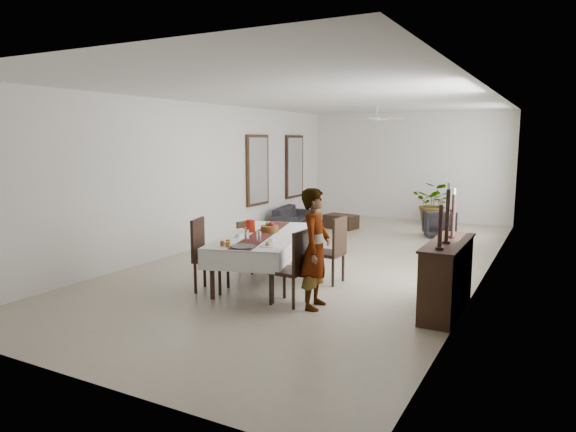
{
  "coord_description": "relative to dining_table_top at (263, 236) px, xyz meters",
  "views": [
    {
      "loc": [
        4.1,
        -9.3,
        2.39
      ],
      "look_at": [
        -0.15,
        -1.35,
        1.05
      ],
      "focal_mm": 32.0,
      "sensor_mm": 36.0,
      "label": 1
    }
  ],
  "objects": [
    {
      "name": "candlestick_far_shaft",
      "position": [
        3.11,
        0.07,
        0.57
      ],
      "size": [
        0.05,
        0.05,
        0.59
      ],
      "primitive_type": "cylinder",
      "color": "black",
      "rests_on": "candlestick_far_base"
    },
    {
      "name": "serving_tray",
      "position": [
        0.3,
        -1.07,
        0.05
      ],
      "size": [
        0.38,
        0.38,
        0.02
      ],
      "primitive_type": "cylinder",
      "color": "#39393D",
      "rests_on": "tablecloth_top"
    },
    {
      "name": "ceiling",
      "position": [
        0.33,
        1.94,
        2.44
      ],
      "size": [
        6.0,
        12.0,
        0.02
      ],
      "primitive_type": "cube",
      "color": "silver",
      "rests_on": "wall_back"
    },
    {
      "name": "candlestick_mid_shaft",
      "position": [
        3.11,
        -0.37,
        0.63
      ],
      "size": [
        0.05,
        0.05,
        0.7
      ],
      "primitive_type": "cylinder",
      "color": "black",
      "rests_on": "candlestick_mid_base"
    },
    {
      "name": "wall_front",
      "position": [
        0.33,
        -4.06,
        0.84
      ],
      "size": [
        6.0,
        0.02,
        3.2
      ],
      "primitive_type": "cube",
      "color": "white",
      "rests_on": "floor"
    },
    {
      "name": "chair_right_near_leg_fl",
      "position": [
        1.18,
        -1.13,
        -0.53
      ],
      "size": [
        0.05,
        0.05,
        0.46
      ],
      "primitive_type": "cylinder",
      "rotation": [
        0.0,
        0.0,
        -0.05
      ],
      "color": "black",
      "rests_on": "floor"
    },
    {
      "name": "red_pitcher",
      "position": [
        -0.3,
        0.08,
        0.14
      ],
      "size": [
        0.19,
        0.19,
        0.21
      ],
      "primitive_type": "cylinder",
      "rotation": [
        0.0,
        0.0,
        0.27
      ],
      "color": "#9C1A0B",
      "rests_on": "tablecloth_top"
    },
    {
      "name": "fruit_red",
      "position": [
        0.0,
        0.3,
        0.17
      ],
      "size": [
        0.09,
        0.09,
        0.09
      ],
      "primitive_type": "sphere",
      "color": "maroon",
      "rests_on": "fruit_basket"
    },
    {
      "name": "table_leg_fl",
      "position": [
        -0.12,
        -1.28,
        -0.39
      ],
      "size": [
        0.09,
        0.09,
        0.74
      ],
      "primitive_type": "cylinder",
      "rotation": [
        0.0,
        0.0,
        0.27
      ],
      "color": "black",
      "rests_on": "floor"
    },
    {
      "name": "candlestick_mid_base",
      "position": [
        3.11,
        -0.37,
        0.26
      ],
      "size": [
        0.11,
        0.11,
        0.03
      ],
      "primitive_type": "cylinder",
      "color": "black",
      "rests_on": "sideboard_top"
    },
    {
      "name": "mirror_glass_near",
      "position": [
        -2.6,
        4.14,
        0.84
      ],
      "size": [
        0.01,
        0.9,
        1.7
      ],
      "primitive_type": "cube",
      "color": "white",
      "rests_on": "mirror_frame_near"
    },
    {
      "name": "chair_right_far_leg_bl",
      "position": [
        0.84,
        0.2,
        -0.53
      ],
      "size": [
        0.05,
        0.05,
        0.47
      ],
      "primitive_type": "cylinder",
      "rotation": [
        0.0,
        0.0,
        -0.06
      ],
      "color": "black",
      "rests_on": "floor"
    },
    {
      "name": "sofa",
      "position": [
        -2.12,
        5.15,
        -0.49
      ],
      "size": [
        1.06,
        1.96,
        0.54
      ],
      "primitive_type": "imported",
      "rotation": [
        0.0,
        0.0,
        1.76
      ],
      "color": "#27252A",
      "rests_on": "floor"
    },
    {
      "name": "chair_right_far_back",
      "position": [
        1.26,
        0.38,
        0.06
      ],
      "size": [
        0.07,
        0.48,
        0.61
      ],
      "primitive_type": "cube",
      "rotation": [
        0.0,
        0.0,
        1.52
      ],
      "color": "black",
      "rests_on": "chair_right_far_seat"
    },
    {
      "name": "fan_blade_n",
      "position": [
        0.33,
        5.29,
        2.14
      ],
      "size": [
        0.1,
        0.55,
        0.01
      ],
      "primitive_type": "cube",
      "color": "white",
      "rests_on": "fan_hub"
    },
    {
      "name": "tablecloth_top",
      "position": [
        0.0,
        0.0,
        0.03
      ],
      "size": [
        1.93,
        2.95,
        0.01
      ],
      "primitive_type": "cube",
      "rotation": [
        0.0,
        0.0,
        0.27
      ],
      "color": "silver",
      "rests_on": "dining_table_top"
    },
    {
      "name": "chair_left_far_leg_fl",
      "position": [
        -0.61,
        0.6,
        -0.57
      ],
      "size": [
        0.05,
        0.05,
        0.38
      ],
      "primitive_type": "cylinder",
      "rotation": [
        0.0,
        0.0,
        -0.22
      ],
      "color": "black",
      "rests_on": "floor"
    },
    {
      "name": "potted_plant",
      "position": [
        1.28,
        7.29,
        -0.16
      ],
      "size": [
        1.24,
        1.12,
        1.22
      ],
      "primitive_type": "imported",
      "rotation": [
        0.0,
        0.0,
        -0.17
      ],
      "color": "#275C24",
      "rests_on": "floor"
    },
    {
      "name": "candlestick_far_base",
      "position": [
        3.11,
        0.07,
        0.26
      ],
      "size": [
        0.11,
        0.11,
        0.03
      ],
      "primitive_type": "cylinder",
      "color": "black",
      "rests_on": "sideboard_top"
    },
    {
      "name": "table_leg_br",
      "position": [
        0.12,
        1.28,
        -0.39
      ],
      "size": [
        0.09,
        0.09,
        0.74
      ],
      "primitive_type": "cylinder",
      "rotation": [
        0.0,
        0.0,
        0.27
      ],
      "color": "black",
      "rests_on": "floor"
    },
    {
      "name": "chair_right_far_leg_fr",
      "position": [
        1.25,
        0.57,
        -0.53
      ],
      "size": [
        0.05,
        0.05,
        0.47
      ],
      "primitive_type": "cylinder",
      "rotation": [
        0.0,
        0.0,
        -0.06
      ],
      "color": "black",
      "rests_on": "floor"
    },
    {
      "name": "jam_jar_c",
      "position": [
        -0.01,
        -1.01,
        0.08
      ],
      "size": [
        0.07,
        0.07,
        0.08
      ],
      "primitive_type": "cylinder",
      "color": "#8E5814",
      "rests_on": "tablecloth_top"
    },
    {
      "name": "tablecloth_drape_left",
      "position": [
        -0.59,
        -0.17,
        -0.12
      ],
      "size": [
        0.74,
        2.62,
        0.32
      ],
      "primitive_type": "cube",
      "rotation": [
        0.0,
        0.0,
        0.27
      ],
      "color": "silver",
      "rests_on": "dining_table_top"
    },
    {
      "name": "dining_table_top",
      "position": [
        0.0,
        0.0,
        0.0
      ],
      "size": [
        1.69,
        2.72,
        0.05
      ],
      "primitive_type": "cube",
      "rotation": [
        0.0,
        0.0,
        0.27
      ],
      "color": "black",
      "rests_on": "table_leg_fl"
    },
    {
      "name": "chair_left_near_leg_br",
      "position": [
        -0.14,
        -1.07,
        -0.52
      ],
      "size": [
        0.06,
        0.06,
        0.49
      ],
      "primitive_type": "cylinder",
      "rotation": [
        0.0,
        0.0,
        0.29
      ],
      "color": "black",
      "rests_on": "floor"
    },
    {
      "name": "teacup_left",
      "position": [
        -0.21,
        -0.44,
        0.07
      ],
      "size": [
        0.09,
        0.09,
        0.06
      ],
      "primitive_type": "cylinder",
      "color": "white",
      "rests_on": "saucer_left"
    },
    {
      "name": "chair_right_near_leg_br",
      "position": [
        0.82,
        -0.73,
        -0.53
      ],
      "size": [
        0.05,
        0.05,
        0.46
      ],
      "primitive_type": "cylinder",
      "rotation": [
        0.0,
        0.0,
        -0.05
      ],
      "color": "black",
      "rests_on": "floor"
    },
    {
      "name": "coffee_table",
      "position": [
        -0.8,
        5.47,
        -0.58
      ],
      "size": [
        0.92,
        0.68,
        0.37
      ],
      "primitive_type": "cube",
      "rotation": [
        0.0,
        0.0,
        -0.15
      ],
      "color": "black",
      "rests_on": "floor"
    },
    {
      "name": "candlestick_near_shaft",
      "position": [
        3.11,
        -0.8,
        0.54
      ],
      "size": [
        0.05,
        0.05,
        0.54
      ],
      "primitive_type": "cylinder",
      "color": "black",
      "rests_on": "candlestick_near_base"
    },
    {
      "name": "sideboard_body",
      "position": [
        3.11,
        -0.2,
        -0.28
      ],
      "size": [
        0.43,
        1.62,
        0.97
      ],
      "primitive_type": "cube",
      "color": "black",
      "rests_on": "floor"
    },
    {
      "name": "plate_near_right",
      "position": [
        0.59,
        -0.82,
        0.05
      ],
      "size": [
        0.25,
        0.25,
        0.02
      ],
      "primitive_type": "cylinder",
      "color": "white",
      "rests_on": "tablecloth_top"
    },
    {
      "name": "woman",
      "position": [
        1.41,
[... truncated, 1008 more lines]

